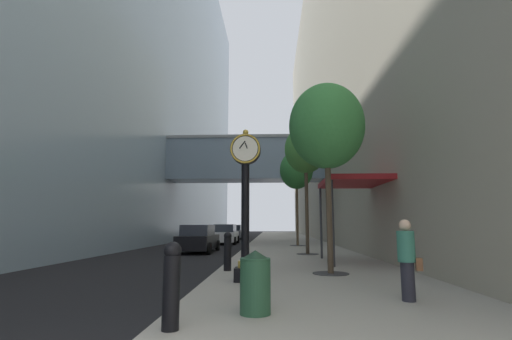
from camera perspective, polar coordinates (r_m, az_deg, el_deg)
name	(u,v)px	position (r m, az deg, el deg)	size (l,w,h in m)	color
ground_plane	(250,245)	(29.90, -1.01, -11.55)	(110.00, 110.00, 0.00)	black
sidewalk_right	(288,242)	(32.87, 4.94, -11.12)	(6.33, 80.00, 0.14)	#9E998E
building_block_left	(134,36)	(39.79, -18.50, 19.12)	(22.75, 80.00, 39.64)	#849EB2
building_block_right	(368,66)	(37.04, 16.98, 15.29)	(9.00, 80.00, 32.60)	#A89E89
street_clock	(245,196)	(9.99, -1.67, -4.07)	(0.84, 0.55, 4.11)	black
bollard_nearest	(172,283)	(5.67, -13.02, -16.79)	(0.26, 0.26, 1.24)	black
bollard_third	(228,250)	(12.23, -4.44, -12.36)	(0.26, 0.26, 1.24)	black
street_tree_near	(327,127)	(12.07, 10.92, 6.61)	(2.41, 2.41, 6.00)	#333335
street_tree_mid_near	(306,150)	(19.34, 7.73, 3.07)	(2.19, 2.19, 6.63)	#333335
street_tree_mid_far	(296,170)	(26.55, 6.32, -0.07)	(2.39, 2.39, 6.74)	#333335
trash_bin	(255,281)	(6.48, -0.12, -16.89)	(0.53, 0.53, 1.05)	#234C33
pedestrian_walking	(407,258)	(8.05, 22.46, -12.54)	(0.50, 0.41, 1.59)	#23232D
storefront_awning	(352,183)	(15.44, 14.69, -2.01)	(2.40, 3.60, 3.30)	maroon
car_black_near	(198,239)	(22.01, -8.95, -10.55)	(2.00, 4.56, 1.59)	black
car_grey_mid	(235,232)	(40.83, -3.36, -9.64)	(1.96, 4.30, 1.55)	slate
car_white_far	(225,234)	(30.96, -4.77, -9.96)	(2.03, 4.27, 1.62)	silver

